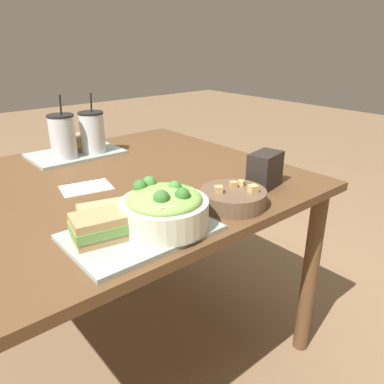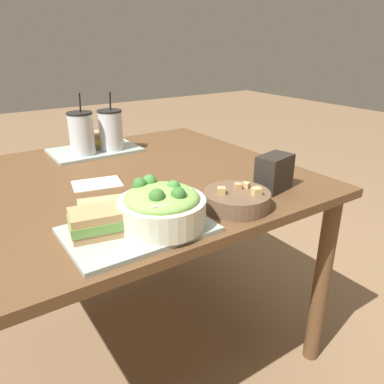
# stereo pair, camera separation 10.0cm
# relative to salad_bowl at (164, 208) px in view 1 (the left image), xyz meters

# --- Properties ---
(ground_plane) EXTENTS (12.00, 12.00, 0.00)m
(ground_plane) POSITION_rel_salad_bowl_xyz_m (0.06, 0.42, -0.81)
(ground_plane) COLOR #846647
(dining_table) EXTENTS (1.26, 1.09, 0.74)m
(dining_table) POSITION_rel_salad_bowl_xyz_m (0.06, 0.42, -0.15)
(dining_table) COLOR brown
(dining_table) RESTS_ON ground_plane
(tray_near) EXTENTS (0.37, 0.25, 0.01)m
(tray_near) POSITION_rel_salad_bowl_xyz_m (-0.06, 0.02, -0.06)
(tray_near) COLOR #99A89E
(tray_near) RESTS_ON dining_table
(tray_far) EXTENTS (0.37, 0.25, 0.01)m
(tray_far) POSITION_rel_salad_bowl_xyz_m (0.11, 0.79, -0.06)
(tray_far) COLOR #99A89E
(tray_far) RESTS_ON dining_table
(salad_bowl) EXTENTS (0.23, 0.23, 0.12)m
(salad_bowl) POSITION_rel_salad_bowl_xyz_m (0.00, 0.00, 0.00)
(salad_bowl) COLOR beige
(salad_bowl) RESTS_ON tray_near
(soup_bowl) EXTENTS (0.20, 0.20, 0.07)m
(soup_bowl) POSITION_rel_salad_bowl_xyz_m (0.25, -0.01, -0.04)
(soup_bowl) COLOR brown
(soup_bowl) RESTS_ON dining_table
(sandwich_near) EXTENTS (0.14, 0.12, 0.06)m
(sandwich_near) POSITION_rel_salad_bowl_xyz_m (-0.16, 0.05, -0.02)
(sandwich_near) COLOR tan
(sandwich_near) RESTS_ON tray_near
(baguette_near) EXTENTS (0.16, 0.11, 0.07)m
(baguette_near) POSITION_rel_salad_bowl_xyz_m (-0.10, 0.10, -0.02)
(baguette_near) COLOR tan
(baguette_near) RESTS_ON tray_near
(sandwich_far) EXTENTS (0.15, 0.15, 0.06)m
(sandwich_far) POSITION_rel_salad_bowl_xyz_m (0.16, 0.81, -0.02)
(sandwich_far) COLOR tan
(sandwich_far) RESTS_ON tray_far
(drink_cup_dark) EXTENTS (0.10, 0.10, 0.25)m
(drink_cup_dark) POSITION_rel_salad_bowl_xyz_m (0.05, 0.74, 0.03)
(drink_cup_dark) COLOR silver
(drink_cup_dark) RESTS_ON tray_far
(drink_cup_red) EXTENTS (0.10, 0.10, 0.25)m
(drink_cup_red) POSITION_rel_salad_bowl_xyz_m (0.17, 0.74, 0.03)
(drink_cup_red) COLOR silver
(drink_cup_red) RESTS_ON tray_far
(chip_bag) EXTENTS (0.13, 0.10, 0.12)m
(chip_bag) POSITION_rel_salad_bowl_xyz_m (0.44, 0.03, -0.01)
(chip_bag) COLOR #28231E
(chip_bag) RESTS_ON dining_table
(napkin_folded) EXTENTS (0.18, 0.14, 0.00)m
(napkin_folded) POSITION_rel_salad_bowl_xyz_m (-0.03, 0.41, -0.06)
(napkin_folded) COLOR white
(napkin_folded) RESTS_ON dining_table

